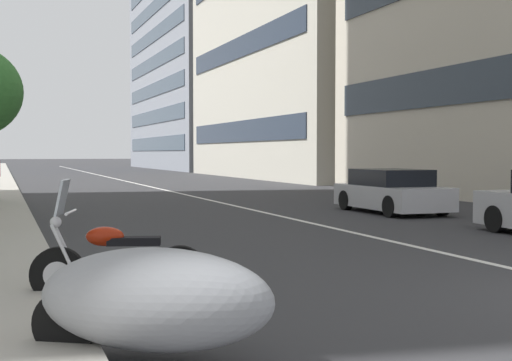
# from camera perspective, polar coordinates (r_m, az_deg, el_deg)

# --- Properties ---
(lane_centre_stripe) EXTENTS (110.00, 0.16, 0.01)m
(lane_centre_stripe) POSITION_cam_1_polar(r_m,az_deg,el_deg) (41.32, -10.00, -0.22)
(lane_centre_stripe) COLOR silver
(lane_centre_stripe) RESTS_ON ground
(motorcycle_mid_row) EXTENTS (1.75, 2.20, 1.00)m
(motorcycle_mid_row) POSITION_cam_1_polar(r_m,az_deg,el_deg) (6.07, -8.52, -9.80)
(motorcycle_mid_row) COLOR gray
(motorcycle_mid_row) RESTS_ON ground
(motorcycle_nearest_camera) EXTENTS (0.80, 2.10, 1.49)m
(motorcycle_nearest_camera) POSITION_cam_1_polar(r_m,az_deg,el_deg) (8.62, -11.53, -6.85)
(motorcycle_nearest_camera) COLOR black
(motorcycle_nearest_camera) RESTS_ON ground
(car_following_behind) EXTENTS (4.14, 1.94, 1.31)m
(car_following_behind) POSITION_cam_1_polar(r_m,az_deg,el_deg) (21.18, 11.18, -0.93)
(car_following_behind) COLOR #B7B7BC
(car_following_behind) RESTS_ON ground
(office_tower_near_left) EXTENTS (29.89, 17.01, 35.01)m
(office_tower_near_left) POSITION_cam_1_polar(r_m,az_deg,el_deg) (81.21, -2.48, 13.46)
(office_tower_near_left) COLOR gray
(office_tower_near_left) RESTS_ON ground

